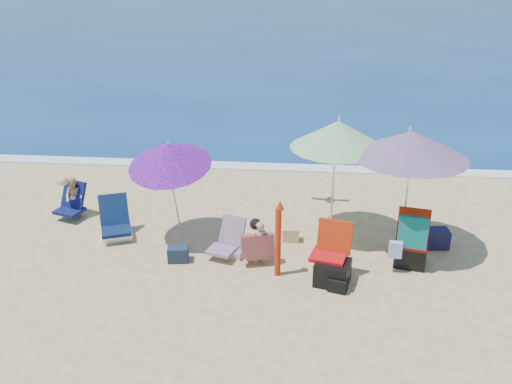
# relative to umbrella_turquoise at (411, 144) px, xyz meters

# --- Properties ---
(ground) EXTENTS (120.00, 120.00, 0.00)m
(ground) POSITION_rel_umbrella_turquoise_xyz_m (-2.36, -1.13, -2.04)
(ground) COLOR #D8BC84
(ground) RESTS_ON ground
(sea) EXTENTS (120.00, 80.00, 0.12)m
(sea) POSITION_rel_umbrella_turquoise_xyz_m (-2.36, 43.87, -2.09)
(sea) COLOR navy
(sea) RESTS_ON ground
(foam) EXTENTS (120.00, 0.50, 0.04)m
(foam) POSITION_rel_umbrella_turquoise_xyz_m (-2.36, 3.97, -2.02)
(foam) COLOR white
(foam) RESTS_ON ground
(umbrella_turquoise) EXTENTS (2.54, 2.54, 2.32)m
(umbrella_turquoise) POSITION_rel_umbrella_turquoise_xyz_m (0.00, 0.00, 0.00)
(umbrella_turquoise) COLOR white
(umbrella_turquoise) RESTS_ON ground
(umbrella_striped) EXTENTS (2.30, 2.30, 2.34)m
(umbrella_striped) POSITION_rel_umbrella_turquoise_xyz_m (-1.22, 0.44, 0.00)
(umbrella_striped) COLOR white
(umbrella_striped) RESTS_ON ground
(umbrella_blue) EXTENTS (1.74, 1.79, 2.10)m
(umbrella_blue) POSITION_rel_umbrella_turquoise_xyz_m (-4.25, -0.03, -0.32)
(umbrella_blue) COLOR silver
(umbrella_blue) RESTS_ON ground
(furled_umbrella) EXTENTS (0.15, 0.15, 1.38)m
(furled_umbrella) POSITION_rel_umbrella_turquoise_xyz_m (-2.20, -1.11, -1.28)
(furled_umbrella) COLOR red
(furled_umbrella) RESTS_ON ground
(chair_navy) EXTENTS (0.78, 0.88, 0.78)m
(chair_navy) POSITION_rel_umbrella_turquoise_xyz_m (-5.39, 0.00, -1.83)
(chair_navy) COLOR #0B1C42
(chair_navy) RESTS_ON ground
(chair_rainbow) EXTENTS (0.76, 0.79, 0.66)m
(chair_rainbow) POSITION_rel_umbrella_turquoise_xyz_m (-3.10, -0.46, -1.86)
(chair_rainbow) COLOR #E14F5D
(chair_rainbow) RESTS_ON ground
(camp_chair_left) EXTENTS (0.74, 0.77, 1.00)m
(camp_chair_left) POSITION_rel_umbrella_turquoise_xyz_m (-1.29, -1.23, -1.74)
(camp_chair_left) COLOR red
(camp_chair_left) RESTS_ON ground
(camp_chair_right) EXTENTS (0.76, 0.72, 1.02)m
(camp_chair_right) POSITION_rel_umbrella_turquoise_xyz_m (0.08, -0.58, -1.67)
(camp_chair_right) COLOR #B80D10
(camp_chair_right) RESTS_ON ground
(person_center) EXTENTS (0.60, 0.55, 0.84)m
(person_center) POSITION_rel_umbrella_turquoise_xyz_m (-2.56, -0.78, -1.63)
(person_center) COLOR tan
(person_center) RESTS_ON ground
(person_left) EXTENTS (0.66, 0.73, 0.95)m
(person_left) POSITION_rel_umbrella_turquoise_xyz_m (-6.52, 0.78, -1.61)
(person_left) COLOR #D4B27F
(person_left) RESTS_ON ground
(bag_navy_a) EXTENTS (0.39, 0.30, 0.28)m
(bag_navy_a) POSITION_rel_umbrella_turquoise_xyz_m (-3.99, -0.80, -1.90)
(bag_navy_a) COLOR #1B273C
(bag_navy_a) RESTS_ON ground
(bag_tan) EXTENTS (0.31, 0.22, 0.27)m
(bag_tan) POSITION_rel_umbrella_turquoise_xyz_m (-2.02, 0.13, -1.91)
(bag_tan) COLOR tan
(bag_tan) RESTS_ON ground
(bag_navy_b) EXTENTS (0.48, 0.38, 0.34)m
(bag_navy_b) POSITION_rel_umbrella_turquoise_xyz_m (0.68, 0.15, -1.87)
(bag_navy_b) COLOR #1B1B3B
(bag_navy_b) RESTS_ON ground
(bag_black_b) EXTENTS (0.34, 0.28, 0.23)m
(bag_black_b) POSITION_rel_umbrella_turquoise_xyz_m (-1.20, -1.51, -1.93)
(bag_black_b) COLOR black
(bag_black_b) RESTS_ON ground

